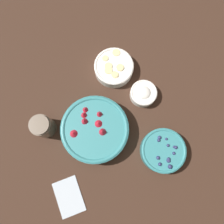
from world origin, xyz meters
The scene contains 7 objects.
ground_plane centered at (0.00, 0.00, 0.00)m, with size 4.00×4.00×0.00m, color #382319.
bowl_strawberries centered at (-0.06, 0.01, 0.04)m, with size 0.25×0.25×0.09m.
bowl_blueberries centered at (-0.26, -0.16, 0.03)m, with size 0.16×0.16×0.06m.
bowl_bananas centered at (0.11, -0.18, 0.03)m, with size 0.15×0.15×0.05m.
bowl_cream centered at (-0.04, -0.22, 0.02)m, with size 0.10×0.10×0.05m.
jar_chocolate centered at (0.04, 0.17, 0.04)m, with size 0.08×0.08×0.10m.
napkin centered at (-0.22, 0.22, 0.00)m, with size 0.14×0.11×0.01m.
Camera 1 is at (-0.18, 0.01, 0.84)m, focal length 35.00 mm.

